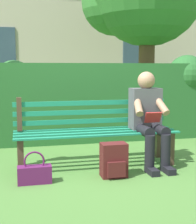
% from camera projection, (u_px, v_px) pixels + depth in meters
% --- Properties ---
extents(ground, '(60.00, 60.00, 0.00)m').
position_uv_depth(ground, '(96.00, 165.00, 4.16)').
color(ground, '#477533').
extents(park_bench, '(2.00, 0.55, 0.86)m').
position_uv_depth(park_bench, '(95.00, 129.00, 4.19)').
color(park_bench, '#4C3828').
rests_on(park_bench, ground).
extents(person_seated, '(0.44, 0.73, 1.17)m').
position_uv_depth(person_seated, '(149.00, 116.00, 4.13)').
color(person_seated, '#4C4C51').
rests_on(person_seated, ground).
extents(hedge_backdrop, '(5.44, 0.85, 1.45)m').
position_uv_depth(hedge_backdrop, '(98.00, 99.00, 5.69)').
color(hedge_backdrop, '#265B28').
rests_on(hedge_backdrop, ground).
extents(building_facade, '(8.28, 2.77, 6.32)m').
position_uv_depth(building_facade, '(65.00, 9.00, 11.05)').
color(building_facade, '#BCAD93').
rests_on(building_facade, ground).
extents(backpack, '(0.29, 0.26, 0.38)m').
position_uv_depth(backpack, '(114.00, 160.00, 3.71)').
color(backpack, '#4C1919').
rests_on(backpack, ground).
extents(handbag, '(0.36, 0.13, 0.35)m').
position_uv_depth(handbag, '(35.00, 173.00, 3.50)').
color(handbag, '#59194C').
rests_on(handbag, ground).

